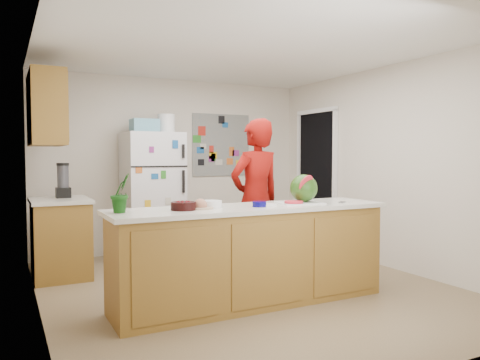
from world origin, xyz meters
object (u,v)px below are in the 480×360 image
refrigerator (152,195)px  watermelon (304,188)px  cherry_bowl (183,206)px  person (256,200)px

refrigerator → watermelon: bearing=-70.4°
watermelon → refrigerator: bearing=109.6°
refrigerator → cherry_bowl: bearing=-100.1°
refrigerator → cherry_bowl: size_ratio=7.82×
person → watermelon: (0.15, -0.71, 0.17)m
person → cherry_bowl: 1.34m
watermelon → person: bearing=101.9°
watermelon → cherry_bowl: size_ratio=1.25×
refrigerator → cherry_bowl: refrigerator is taller
refrigerator → watermelon: (0.84, -2.37, 0.22)m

